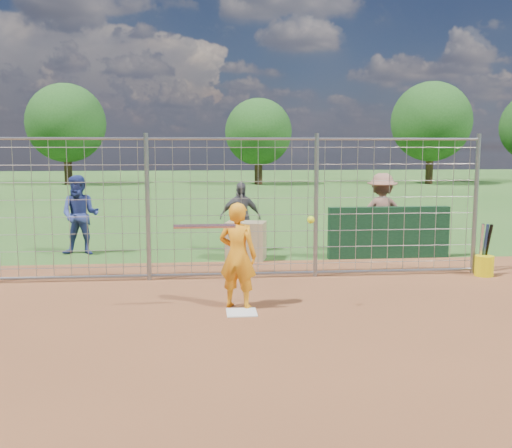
{
  "coord_description": "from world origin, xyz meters",
  "views": [
    {
      "loc": [
        -0.53,
        -8.08,
        2.36
      ],
      "look_at": [
        0.3,
        0.8,
        1.15
      ],
      "focal_mm": 40.0,
      "sensor_mm": 36.0,
      "label": 1
    }
  ],
  "objects": [
    {
      "name": "bystander_c",
      "position": [
        3.4,
        4.12,
        0.89
      ],
      "size": [
        1.25,
        0.84,
        1.79
      ],
      "primitive_type": "imported",
      "rotation": [
        0.0,
        0.0,
        2.98
      ],
      "color": "#9A6654",
      "rests_on": "ground"
    },
    {
      "name": "equipment_in_play",
      "position": [
        -0.15,
        -0.21,
        1.28
      ],
      "size": [
        1.98,
        0.1,
        0.16
      ],
      "color": "silver",
      "rests_on": "ground"
    },
    {
      "name": "batter",
      "position": [
        -0.03,
        0.1,
        0.78
      ],
      "size": [
        0.67,
        0.57,
        1.57
      ],
      "primitive_type": "imported",
      "rotation": [
        0.0,
        0.0,
        2.74
      ],
      "color": "orange",
      "rests_on": "ground"
    },
    {
      "name": "backstop_fence",
      "position": [
        0.0,
        2.0,
        1.26
      ],
      "size": [
        9.08,
        0.08,
        2.6
      ],
      "color": "gray",
      "rests_on": "ground"
    },
    {
      "name": "ground",
      "position": [
        0.0,
        0.0,
        0.0
      ],
      "size": [
        100.0,
        100.0,
        0.0
      ],
      "primitive_type": "plane",
      "color": "#2D591E",
      "rests_on": "ground"
    },
    {
      "name": "bystander_b",
      "position": [
        0.3,
        4.59,
        0.79
      ],
      "size": [
        0.95,
        0.45,
        1.58
      ],
      "primitive_type": "imported",
      "rotation": [
        0.0,
        0.0,
        0.07
      ],
      "color": "#525156",
      "rests_on": "ground"
    },
    {
      "name": "infield_dirt",
      "position": [
        0.0,
        -3.0,
        0.01
      ],
      "size": [
        18.0,
        18.0,
        0.0
      ],
      "primitive_type": "plane",
      "color": "brown",
      "rests_on": "ground"
    },
    {
      "name": "equipment_bin",
      "position": [
        0.36,
        3.74,
        0.4
      ],
      "size": [
        0.91,
        0.74,
        0.8
      ],
      "primitive_type": "cube",
      "rotation": [
        0.0,
        0.0,
        -0.26
      ],
      "color": "tan",
      "rests_on": "ground"
    },
    {
      "name": "tree_line",
      "position": [
        3.13,
        28.13,
        3.71
      ],
      "size": [
        44.66,
        6.72,
        6.48
      ],
      "color": "#3F2B19",
      "rests_on": "ground"
    },
    {
      "name": "bucket_with_bats",
      "position": [
        4.6,
        1.76,
        0.25
      ],
      "size": [
        0.34,
        0.35,
        0.97
      ],
      "color": "yellow",
      "rests_on": "ground"
    },
    {
      "name": "home_plate",
      "position": [
        0.0,
        -0.2,
        0.01
      ],
      "size": [
        0.43,
        0.43,
        0.02
      ],
      "primitive_type": "cube",
      "color": "silver",
      "rests_on": "ground"
    },
    {
      "name": "dugout_wall",
      "position": [
        3.4,
        3.6,
        0.55
      ],
      "size": [
        2.6,
        0.2,
        1.1
      ],
      "primitive_type": "cube",
      "color": "#11381E",
      "rests_on": "ground"
    },
    {
      "name": "bystander_a",
      "position": [
        -3.22,
        4.61,
        0.88
      ],
      "size": [
        0.91,
        0.73,
        1.75
      ],
      "primitive_type": "imported",
      "rotation": [
        0.0,
        0.0,
        -0.09
      ],
      "color": "navy",
      "rests_on": "ground"
    }
  ]
}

